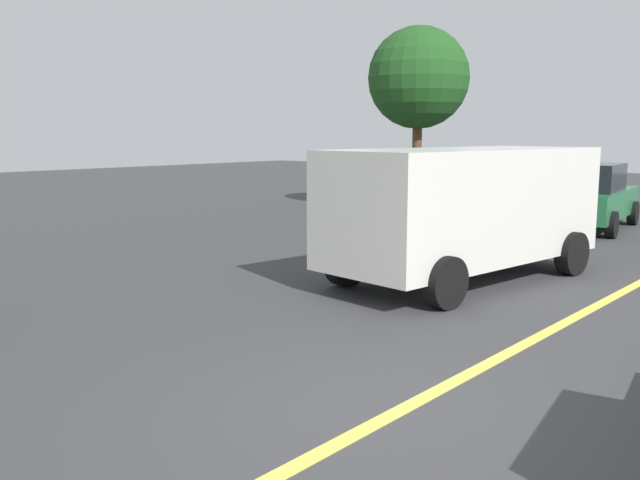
# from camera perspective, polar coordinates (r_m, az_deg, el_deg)

# --- Properties ---
(ground_plane) EXTENTS (80.00, 80.00, 0.00)m
(ground_plane) POSITION_cam_1_polar(r_m,az_deg,el_deg) (6.36, 6.32, -13.97)
(ground_plane) COLOR #38383A
(lane_marking_centre) EXTENTS (28.00, 0.16, 0.01)m
(lane_marking_centre) POSITION_cam_1_polar(r_m,az_deg,el_deg) (8.86, 17.47, -7.65)
(lane_marking_centre) COLOR #E0D14C
(white_van) EXTENTS (5.41, 2.79, 2.20)m
(white_van) POSITION_cam_1_polar(r_m,az_deg,el_deg) (11.75, 11.90, 2.83)
(white_van) COLOR silver
(white_van) RESTS_ON ground_plane
(car_green_near_curb) EXTENTS (4.40, 2.45, 1.69)m
(car_green_near_curb) POSITION_cam_1_polar(r_m,az_deg,el_deg) (19.08, 21.08, 3.37)
(car_green_near_curb) COLOR #236B3D
(car_green_near_curb) RESTS_ON ground_plane
(tree_left_verge) EXTENTS (3.17, 3.17, 5.74)m
(tree_left_verge) POSITION_cam_1_polar(r_m,az_deg,el_deg) (22.42, 8.10, 13.03)
(tree_left_verge) COLOR #513823
(tree_left_verge) RESTS_ON ground_plane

